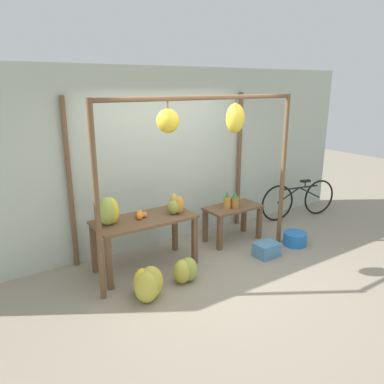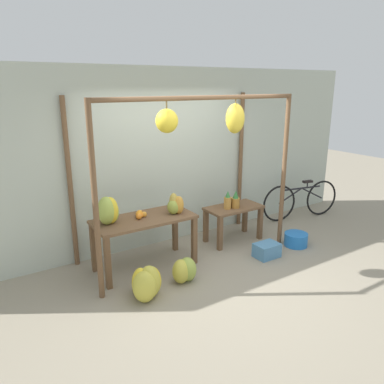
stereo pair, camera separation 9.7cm
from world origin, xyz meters
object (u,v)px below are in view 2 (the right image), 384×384
banana_pile_on_table (108,211)px  parked_bicycle (301,200)px  pineapple_cluster (232,200)px  fruit_crate_white (267,250)px  blue_bucket (296,239)px  papaya_pile (176,205)px  orange_pile (140,214)px  banana_pile_ground_right (184,270)px  banana_pile_ground_left (146,283)px

banana_pile_on_table → parked_bicycle: (3.94, 0.17, -0.55)m
parked_bicycle → pineapple_cluster: bearing=-175.1°
fruit_crate_white → blue_bucket: fruit_crate_white is taller
parked_bicycle → papaya_pile: (-2.99, -0.29, 0.51)m
banana_pile_on_table → papaya_pile: bearing=-7.2°
orange_pile → blue_bucket: size_ratio=0.51×
pineapple_cluster → banana_pile_on_table: bearing=-179.8°
banana_pile_ground_right → parked_bicycle: size_ratio=0.24×
orange_pile → banana_pile_on_table: bearing=178.2°
fruit_crate_white → papaya_pile: size_ratio=1.06×
banana_pile_on_table → blue_bucket: (2.87, -0.71, -0.82)m
orange_pile → papaya_pile: bearing=-11.6°
banana_pile_ground_left → blue_bucket: size_ratio=1.49×
pineapple_cluster → parked_bicycle: 1.89m
banana_pile_on_table → fruit_crate_white: bearing=-19.2°
orange_pile → parked_bicycle: bearing=3.0°
papaya_pile → pineapple_cluster: bearing=6.5°
fruit_crate_white → blue_bucket: size_ratio=0.99×
blue_bucket → papaya_pile: size_ratio=1.07×
banana_pile_ground_right → blue_bucket: bearing=0.3°
banana_pile_ground_right → fruit_crate_white: 1.45m
banana_pile_ground_left → parked_bicycle: bearing=14.1°
pineapple_cluster → papaya_pile: 1.15m
pineapple_cluster → orange_pile: bearing=-179.2°
fruit_crate_white → banana_pile_ground_left: bearing=-179.1°
banana_pile_on_table → parked_bicycle: size_ratio=0.23×
banana_pile_ground_left → banana_pile_ground_right: size_ratio=1.41×
pineapple_cluster → banana_pile_ground_right: (-1.36, -0.73, -0.55)m
orange_pile → parked_bicycle: 3.53m
pineapple_cluster → fruit_crate_white: pineapple_cluster is taller
banana_pile_ground_left → parked_bicycle: parked_bicycle is taller
banana_pile_on_table → parked_bicycle: banana_pile_on_table is taller
banana_pile_ground_right → parked_bicycle: 3.34m
banana_pile_on_table → banana_pile_ground_right: 1.27m
banana_pile_on_table → orange_pile: bearing=-1.8°
orange_pile → papaya_pile: (0.51, -0.11, 0.08)m
banana_pile_on_table → blue_bucket: size_ratio=1.02×
banana_pile_on_table → pineapple_cluster: banana_pile_on_table is taller
pineapple_cluster → banana_pile_ground_right: 1.64m
pineapple_cluster → fruit_crate_white: size_ratio=0.88×
banana_pile_ground_left → papaya_pile: 1.26m
orange_pile → pineapple_cluster: bearing=0.8°
orange_pile → banana_pile_ground_right: (0.29, -0.70, -0.63)m
banana_pile_ground_right → blue_bucket: size_ratio=1.06×
parked_bicycle → blue_bucket: bearing=-140.8°
fruit_crate_white → parked_bicycle: (1.77, 0.93, 0.26)m
banana_pile_on_table → papaya_pile: banana_pile_on_table is taller
fruit_crate_white → parked_bicycle: 2.01m
banana_pile_ground_left → pineapple_cluster: bearing=22.2°
papaya_pile → banana_pile_ground_left: bearing=-140.7°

